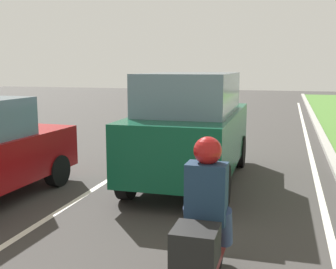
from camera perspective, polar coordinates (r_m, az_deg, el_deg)
The scene contains 7 objects.
ground_plane at distance 13.23m, azimuth 3.18°, elevation -1.11°, with size 60.00×60.00×0.00m, color #383533.
lane_line_center at distance 13.40m, azimuth 0.26°, elevation -0.95°, with size 0.12×32.00×0.01m, color silver.
lane_line_right_edge at distance 12.92m, azimuth 18.93°, elevation -1.85°, with size 0.12×32.00×0.01m, color silver.
curb_right at distance 12.95m, azimuth 21.15°, elevation -1.70°, with size 0.24×48.00×0.12m, color #9E9B93.
car_suv_ahead at distance 8.62m, azimuth 3.24°, elevation 1.07°, with size 2.02×4.53×2.28m.
motorcycle at distance 4.34m, azimuth 5.17°, elevation -15.82°, with size 0.40×1.90×1.01m.
rider_person at distance 4.16m, azimuth 5.42°, elevation -7.78°, with size 0.50×0.40×1.16m.
Camera 1 is at (2.92, 1.32, 2.42)m, focal length 44.11 mm.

